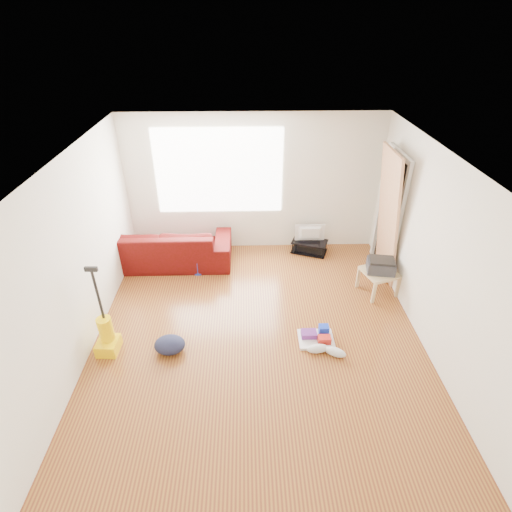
{
  "coord_description": "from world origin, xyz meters",
  "views": [
    {
      "loc": [
        -0.14,
        -4.16,
        3.92
      ],
      "look_at": [
        -0.01,
        0.6,
        0.94
      ],
      "focal_mm": 28.0,
      "sensor_mm": 36.0,
      "label": 1
    }
  ],
  "objects_px": {
    "side_table": "(379,274)",
    "tv_stand": "(309,246)",
    "bucket": "(199,272)",
    "vacuum": "(107,336)",
    "cleaning_tray": "(317,337)",
    "backpack": "(171,351)",
    "sofa": "(167,262)"
  },
  "relations": [
    {
      "from": "side_table",
      "to": "tv_stand",
      "type": "bearing_deg",
      "value": 126.24
    },
    {
      "from": "bucket",
      "to": "side_table",
      "type": "bearing_deg",
      "value": -12.52
    },
    {
      "from": "tv_stand",
      "to": "vacuum",
      "type": "distance_m",
      "value": 3.89
    },
    {
      "from": "side_table",
      "to": "cleaning_tray",
      "type": "bearing_deg",
      "value": -136.48
    },
    {
      "from": "tv_stand",
      "to": "vacuum",
      "type": "xyz_separation_m",
      "value": [
        -3.03,
        -2.43,
        0.11
      ]
    },
    {
      "from": "bucket",
      "to": "cleaning_tray",
      "type": "relative_size",
      "value": 0.53
    },
    {
      "from": "tv_stand",
      "to": "bucket",
      "type": "xyz_separation_m",
      "value": [
        -2.01,
        -0.6,
        -0.13
      ]
    },
    {
      "from": "backpack",
      "to": "vacuum",
      "type": "xyz_separation_m",
      "value": [
        -0.82,
        0.06,
        0.24
      ]
    },
    {
      "from": "backpack",
      "to": "vacuum",
      "type": "bearing_deg",
      "value": 175.75
    },
    {
      "from": "sofa",
      "to": "backpack",
      "type": "distance_m",
      "value": 2.25
    },
    {
      "from": "tv_stand",
      "to": "cleaning_tray",
      "type": "height_order",
      "value": "tv_stand"
    },
    {
      "from": "side_table",
      "to": "cleaning_tray",
      "type": "height_order",
      "value": "side_table"
    },
    {
      "from": "tv_stand",
      "to": "sofa",
      "type": "bearing_deg",
      "value": -153.61
    },
    {
      "from": "backpack",
      "to": "vacuum",
      "type": "relative_size",
      "value": 0.32
    },
    {
      "from": "cleaning_tray",
      "to": "vacuum",
      "type": "height_order",
      "value": "vacuum"
    },
    {
      "from": "tv_stand",
      "to": "cleaning_tray",
      "type": "distance_m",
      "value": 2.34
    },
    {
      "from": "side_table",
      "to": "backpack",
      "type": "height_order",
      "value": "side_table"
    },
    {
      "from": "bucket",
      "to": "vacuum",
      "type": "distance_m",
      "value": 2.11
    },
    {
      "from": "cleaning_tray",
      "to": "backpack",
      "type": "height_order",
      "value": "cleaning_tray"
    },
    {
      "from": "bucket",
      "to": "cleaning_tray",
      "type": "xyz_separation_m",
      "value": [
        1.8,
        -1.73,
        0.05
      ]
    },
    {
      "from": "backpack",
      "to": "tv_stand",
      "type": "bearing_deg",
      "value": 48.03
    },
    {
      "from": "sofa",
      "to": "bucket",
      "type": "bearing_deg",
      "value": 151.63
    },
    {
      "from": "cleaning_tray",
      "to": "sofa",
      "type": "bearing_deg",
      "value": 139.49
    },
    {
      "from": "sofa",
      "to": "vacuum",
      "type": "bearing_deg",
      "value": 79.26
    },
    {
      "from": "side_table",
      "to": "bucket",
      "type": "relative_size",
      "value": 2.42
    },
    {
      "from": "sofa",
      "to": "cleaning_tray",
      "type": "height_order",
      "value": "sofa"
    },
    {
      "from": "tv_stand",
      "to": "vacuum",
      "type": "relative_size",
      "value": 0.56
    },
    {
      "from": "tv_stand",
      "to": "side_table",
      "type": "xyz_separation_m",
      "value": [
        0.92,
        -1.25,
        0.21
      ]
    },
    {
      "from": "side_table",
      "to": "vacuum",
      "type": "distance_m",
      "value": 4.12
    },
    {
      "from": "tv_stand",
      "to": "backpack",
      "type": "bearing_deg",
      "value": -111.15
    },
    {
      "from": "sofa",
      "to": "backpack",
      "type": "xyz_separation_m",
      "value": [
        0.41,
        -2.22,
        0.0
      ]
    },
    {
      "from": "side_table",
      "to": "vacuum",
      "type": "xyz_separation_m",
      "value": [
        -3.95,
        -1.18,
        -0.1
      ]
    }
  ]
}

